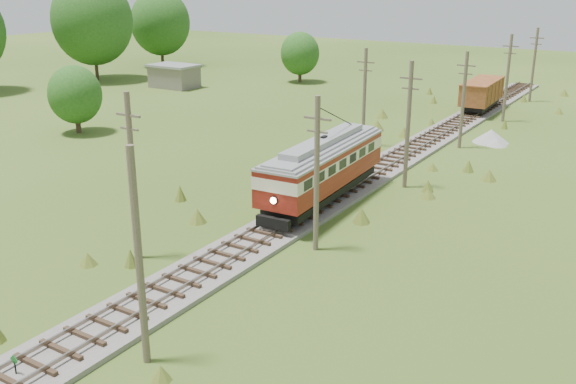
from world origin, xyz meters
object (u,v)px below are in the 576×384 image
Objects in this scene: gravel_pile at (492,137)px; streetcar at (323,164)px; switch_marker at (15,365)px; gondola at (482,93)px.

streetcar is at bearing -102.29° from gravel_pile.
streetcar is (0.20, 23.21, 2.13)m from switch_marker.
gondola is at bearing 89.81° from switch_marker.
gravel_pile reaches higher than switch_marker.
switch_marker is 0.12× the size of gondola.
streetcar is at bearing -92.65° from gondola.
switch_marker is 0.08× the size of streetcar.
gravel_pile is (4.92, 22.57, -2.20)m from streetcar.
streetcar is 23.20m from gravel_pile.
gravel_pile is (4.92, -13.27, -1.61)m from gondola.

